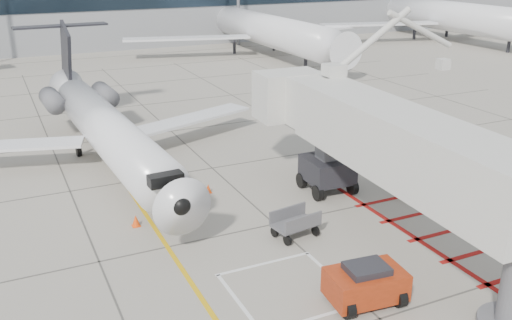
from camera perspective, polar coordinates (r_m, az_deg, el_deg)
name	(u,v)px	position (r m, az deg, el deg)	size (l,w,h in m)	color
ground_plane	(319,265)	(23.48, 6.35, -10.35)	(260.00, 260.00, 0.00)	#9F9889
regional_jet	(116,116)	(31.60, -13.87, 4.31)	(21.51, 27.12, 7.11)	white
jet_bridge	(402,159)	(24.22, 14.42, 0.14)	(9.09, 19.19, 7.68)	silver
pushback_tug	(366,283)	(21.08, 10.92, -11.95)	(2.72, 1.70, 1.58)	#A02D0F
baggage_cart	(295,223)	(25.24, 3.95, -6.34)	(1.98, 1.25, 1.25)	#515155
ground_power_unit	(417,179)	(30.57, 15.83, -1.84)	(2.07, 1.21, 1.64)	silver
cone_nose	(136,221)	(26.80, -11.93, -5.96)	(0.39, 0.39, 0.54)	#EF440C
cone_side	(208,188)	(29.84, -4.80, -2.85)	(0.34, 0.34, 0.48)	#DA410B
bg_aircraft_c	(261,8)	(70.30, 0.50, 14.94)	(32.80, 36.45, 10.93)	silver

